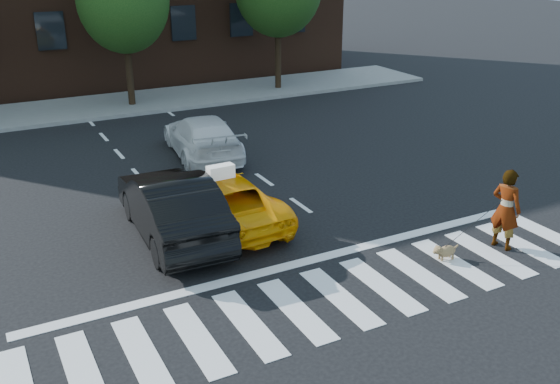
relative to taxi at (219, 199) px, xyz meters
name	(u,v)px	position (x,y,z in m)	size (l,w,h in m)	color
ground	(340,297)	(0.75, -4.39, -0.63)	(120.00, 120.00, 0.00)	black
crosswalk	(340,297)	(0.75, -4.39, -0.63)	(13.00, 2.40, 0.01)	silver
stop_line	(300,263)	(0.75, -2.79, -0.63)	(12.00, 0.30, 0.01)	silver
sidewalk_far	(118,104)	(0.75, 13.11, -0.56)	(30.00, 4.00, 0.15)	slate
taxi	(219,199)	(0.00, 0.00, 0.00)	(2.10, 4.56, 1.27)	#FFA105
black_sedan	(172,206)	(-1.25, -0.17, 0.15)	(1.65, 4.74, 1.56)	black
white_suv	(203,136)	(1.55, 5.10, 0.04)	(1.89, 4.64, 1.35)	silver
woman	(506,209)	(5.24, -4.26, 0.32)	(0.69, 0.46, 1.90)	#999999
dog	(445,251)	(3.65, -4.14, -0.42)	(0.64, 0.31, 0.36)	#93794B
taxi_sign	(221,172)	(0.00, -0.20, 0.79)	(0.65, 0.28, 0.32)	white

